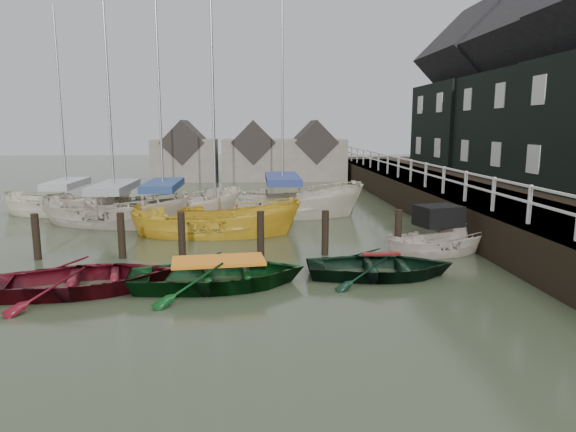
{
  "coord_description": "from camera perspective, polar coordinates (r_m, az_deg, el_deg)",
  "views": [
    {
      "loc": [
        1.02,
        -12.44,
        3.97
      ],
      "look_at": [
        1.99,
        2.12,
        1.4
      ],
      "focal_mm": 32.0,
      "sensor_mm": 36.0,
      "label": 1
    }
  ],
  "objects": [
    {
      "name": "ground",
      "position": [
        13.09,
        -8.16,
        -7.76
      ],
      "size": [
        120.0,
        120.0,
        0.0
      ],
      "primitive_type": "plane",
      "color": "#2D3622",
      "rests_on": "ground"
    },
    {
      "name": "pier",
      "position": [
        24.2,
        16.7,
        1.82
      ],
      "size": [
        3.04,
        32.0,
        2.7
      ],
      "color": "black",
      "rests_on": "ground"
    },
    {
      "name": "land_strip",
      "position": [
        26.73,
        27.79,
        0.29
      ],
      "size": [
        14.0,
        38.0,
        1.5
      ],
      "primitive_type": "cube",
      "color": "black",
      "rests_on": "ground"
    },
    {
      "name": "mooring_pilings",
      "position": [
        15.96,
        -11.4,
        -2.76
      ],
      "size": [
        13.72,
        0.22,
        1.8
      ],
      "color": "black",
      "rests_on": "ground"
    },
    {
      "name": "far_sheds",
      "position": [
        38.49,
        -4.1,
        6.82
      ],
      "size": [
        14.0,
        4.08,
        4.39
      ],
      "color": "#665B51",
      "rests_on": "ground"
    },
    {
      "name": "rowboat_red",
      "position": [
        13.57,
        -21.64,
        -7.75
      ],
      "size": [
        4.93,
        4.0,
        0.9
      ],
      "primitive_type": "imported",
      "rotation": [
        0.0,
        0.0,
        1.8
      ],
      "color": "#500B15",
      "rests_on": "ground"
    },
    {
      "name": "rowboat_green",
      "position": [
        13.1,
        -7.66,
        -7.74
      ],
      "size": [
        4.72,
        3.61,
        0.91
      ],
      "primitive_type": "imported",
      "rotation": [
        0.0,
        0.0,
        1.68
      ],
      "color": "#083311",
      "rests_on": "ground"
    },
    {
      "name": "rowboat_dkgreen",
      "position": [
        14.04,
        10.21,
        -6.59
      ],
      "size": [
        4.03,
        2.95,
        0.81
      ],
      "primitive_type": "imported",
      "rotation": [
        0.0,
        0.0,
        1.53
      ],
      "color": "black",
      "rests_on": "ground"
    },
    {
      "name": "motorboat",
      "position": [
        16.86,
        16.4,
        -3.62
      ],
      "size": [
        3.93,
        2.27,
        2.22
      ],
      "rotation": [
        0.0,
        0.0,
        1.82
      ],
      "color": "beige",
      "rests_on": "ground"
    },
    {
      "name": "sailboat_a",
      "position": [
        22.09,
        -18.56,
        -0.73
      ],
      "size": [
        7.11,
        4.48,
        11.02
      ],
      "rotation": [
        0.0,
        0.0,
        1.25
      ],
      "color": "beige",
      "rests_on": "ground"
    },
    {
      "name": "sailboat_b",
      "position": [
        22.37,
        -13.56,
        -0.35
      ],
      "size": [
        6.61,
        2.53,
        11.59
      ],
      "rotation": [
        0.0,
        0.0,
        1.56
      ],
      "color": "beige",
      "rests_on": "ground"
    },
    {
      "name": "sailboat_c",
      "position": [
        19.24,
        -7.97,
        -1.97
      ],
      "size": [
        6.4,
        2.7,
        11.18
      ],
      "rotation": [
        0.0,
        0.0,
        1.52
      ],
      "color": "gold",
      "rests_on": "ground"
    },
    {
      "name": "sailboat_d",
      "position": [
        22.99,
        -0.62,
        0.2
      ],
      "size": [
        7.38,
        3.15,
        12.32
      ],
      "rotation": [
        0.0,
        0.0,
        1.51
      ],
      "color": "beige",
      "rests_on": "ground"
    },
    {
      "name": "sailboat_e",
      "position": [
        25.43,
        -23.2,
        0.34
      ],
      "size": [
        6.21,
        2.92,
        10.21
      ],
      "rotation": [
        0.0,
        0.0,
        1.46
      ],
      "color": "beige",
      "rests_on": "ground"
    }
  ]
}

